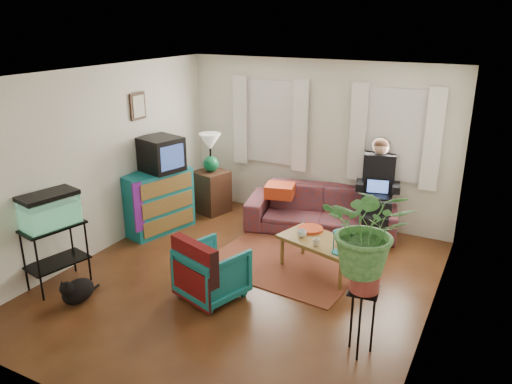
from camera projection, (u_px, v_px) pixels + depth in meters
The scene contains 31 objects.
floor at pixel (242, 282), 6.39m from camera, with size 4.50×5.00×0.01m, color #4F2B14.
ceiling at pixel (239, 75), 5.52m from camera, with size 4.50×5.00×0.01m, color white.
wall_back at pixel (316, 142), 8.04m from camera, with size 4.50×0.01×2.60m, color silver.
wall_front at pixel (83, 278), 3.87m from camera, with size 4.50×0.01×2.60m, color silver.
wall_left at pixel (100, 162), 6.94m from camera, with size 0.01×5.00×2.60m, color silver.
wall_right at pixel (437, 220), 4.97m from camera, with size 0.01×5.00×2.60m, color silver.
window_left at pixel (271, 122), 8.29m from camera, with size 1.08×0.04×1.38m, color white.
window_right at pixel (395, 135), 7.40m from camera, with size 1.08×0.04×1.38m, color white.
curtains_left at pixel (269, 123), 8.23m from camera, with size 1.36×0.06×1.50m, color white.
curtains_right at pixel (394, 136), 7.33m from camera, with size 1.36×0.06×1.50m, color white.
picture_frame at pixel (138, 106), 7.42m from camera, with size 0.04×0.32×0.40m, color #3D2616.
area_rug at pixel (286, 262), 6.91m from camera, with size 2.00×1.60×0.01m, color maroon.
sofa at pixel (321, 203), 7.82m from camera, with size 2.31×0.91×0.90m, color brown.
seated_person at pixel (377, 193), 7.55m from camera, with size 0.58×0.71×1.38m, color black, non-canonical shape.
side_table at pixel (212, 192), 8.58m from camera, with size 0.50×0.50×0.73m, color #432E19.
table_lamp at pixel (210, 154), 8.35m from camera, with size 0.37×0.37×0.67m, color white, non-canonical shape.
dresser at pixel (157, 201), 7.81m from camera, with size 0.54×1.08×0.97m, color #105A60.
crt_tv at pixel (160, 154), 7.62m from camera, with size 0.59×0.54×0.52m, color black.
aquarium_stand at pixel (56, 256), 6.19m from camera, with size 0.41×0.73×0.82m, color black.
aquarium at pixel (50, 209), 5.98m from camera, with size 0.36×0.67×0.43m, color #7FD899.
black_cat at pixel (78, 289), 5.87m from camera, with size 0.28×0.44×0.37m, color black.
armchair at pixel (212, 270), 5.96m from camera, with size 0.69×0.65×0.71m, color #115E6A.
serape_throw at pixel (194, 266), 5.73m from camera, with size 0.72×0.17×0.59m, color #9E0A0A.
coffee_table at pixel (321, 256), 6.60m from camera, with size 1.09×0.60×0.45m, color brown.
cup_a at pixel (302, 234), 6.60m from camera, with size 0.12×0.12×0.10m, color white.
cup_b at pixel (316, 242), 6.35m from camera, with size 0.10×0.10×0.09m, color beige.
bowl at pixel (345, 243), 6.38m from camera, with size 0.21×0.21×0.05m, color white.
snack_tray at pixel (311, 229), 6.81m from camera, with size 0.34×0.34×0.04m, color #B21414.
birdcage at pixel (339, 241), 6.12m from camera, with size 0.18×0.18×0.32m, color #115B6B, non-canonical shape.
plant_stand at pixel (361, 322), 4.93m from camera, with size 0.31×0.31×0.72m, color black.
potted_plant at pixel (368, 243), 4.64m from camera, with size 0.82×0.71×0.92m, color #599947.
Camera 1 is at (2.78, -4.91, 3.22)m, focal length 35.00 mm.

